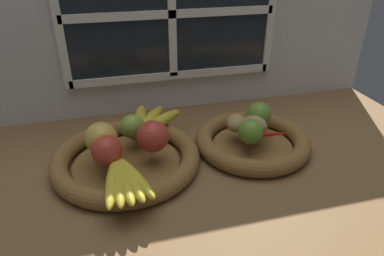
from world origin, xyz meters
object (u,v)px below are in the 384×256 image
fruit_bowl_left (126,159)px  banana_bunch_back (149,121)px  apple_red_right (153,136)px  potato_oblong (236,123)px  apple_red_front (107,151)px  chili_pepper (268,134)px  fruit_bowl_right (252,141)px  banana_bunch_front (123,178)px  lime_near (251,132)px  potato_back (254,117)px  apple_green_back (132,127)px  potato_large (254,125)px  lime_far (259,114)px  apple_golden_left (101,138)px

fruit_bowl_left → banana_bunch_back: size_ratio=1.92×
apple_red_right → potato_oblong: size_ratio=1.15×
banana_bunch_back → potato_oblong: (22.60, -8.06, 0.54)cm
apple_red_front → chili_pepper: 41.00cm
fruit_bowl_right → banana_bunch_front: size_ratio=1.62×
banana_bunch_back → lime_near: 28.21cm
banana_bunch_front → banana_bunch_back: 26.02cm
potato_oblong → potato_back: potato_back is taller
apple_red_right → apple_red_front: size_ratio=1.10×
apple_green_back → potato_oblong: size_ratio=0.93×
potato_back → apple_green_back: bearing=177.8°
banana_bunch_back → fruit_bowl_right: bearing=-22.7°
potato_oblong → fruit_bowl_left: bearing=-174.3°
fruit_bowl_left → chili_pepper: 36.93cm
potato_large → lime_near: 5.06cm
apple_green_back → banana_bunch_back: bearing=45.7°
apple_red_right → potato_back: bearing=12.2°
apple_red_front → banana_bunch_back: size_ratio=0.37×
apple_red_front → apple_green_back: (6.87, 10.84, -0.39)cm
apple_red_front → chili_pepper: apple_red_front is taller
apple_green_back → banana_bunch_front: apple_green_back is taller
apple_red_right → potato_large: (27.24, 1.62, -1.45)cm
lime_far → apple_red_right: bearing=-169.3°
fruit_bowl_left → fruit_bowl_right: same height
apple_golden_left → lime_near: 36.87cm
apple_golden_left → apple_green_back: (7.95, 5.38, -0.72)cm
banana_bunch_back → apple_red_right: bearing=-93.5°
fruit_bowl_right → apple_red_front: 39.01cm
apple_golden_left → potato_large: size_ratio=1.12×
apple_golden_left → potato_large: 39.36cm
apple_red_right → banana_bunch_front: 14.54cm
apple_red_front → banana_bunch_back: 19.86cm
lime_far → apple_green_back: bearing=176.9°
apple_red_front → banana_bunch_front: 9.23cm
banana_bunch_back → potato_back: bearing=-12.5°
fruit_bowl_right → potato_oblong: (-3.87, 3.01, 4.58)cm
fruit_bowl_right → lime_near: (-2.78, -4.17, 5.64)cm
fruit_bowl_right → banana_bunch_back: bearing=157.3°
fruit_bowl_left → apple_red_right: (6.75, -1.62, 6.36)cm
fruit_bowl_right → fruit_bowl_left: bearing=180.0°
apple_red_right → banana_bunch_front: bearing=-125.0°
fruit_bowl_left → fruit_bowl_right: (33.99, 0.00, 0.01)cm
fruit_bowl_right → banana_bunch_front: banana_bunch_front is taller
apple_red_right → apple_green_back: bearing=118.4°
apple_golden_left → banana_bunch_back: bearing=39.0°
apple_green_back → lime_far: size_ratio=0.95×
apple_red_right → potato_back: (29.39, 6.35, -1.53)cm
fruit_bowl_left → apple_red_front: (-4.25, -4.81, 6.01)cm
apple_red_front → potato_large: size_ratio=1.02×
chili_pepper → apple_red_front: bearing=-166.9°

